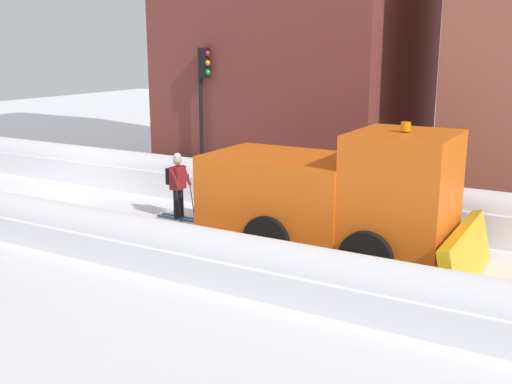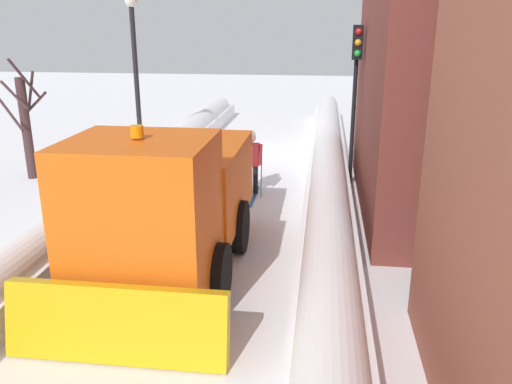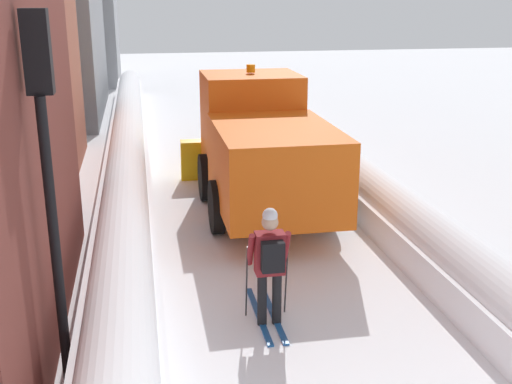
% 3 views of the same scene
% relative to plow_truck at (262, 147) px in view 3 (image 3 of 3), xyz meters
% --- Properties ---
extents(ground_plane, '(80.00, 80.00, 0.00)m').
position_rel_plow_truck_xyz_m(ground_plane, '(-0.30, 0.15, -1.48)').
color(ground_plane, white).
extents(snowbank_left, '(1.10, 36.00, 1.24)m').
position_rel_plow_truck_xyz_m(snowbank_left, '(-2.96, 0.15, -0.90)').
color(snowbank_left, white).
rests_on(snowbank_left, ground).
extents(snowbank_right, '(1.10, 36.00, 1.04)m').
position_rel_plow_truck_xyz_m(snowbank_right, '(2.36, 0.15, -1.02)').
color(snowbank_right, white).
rests_on(snowbank_right, ground).
extents(plow_truck, '(3.20, 5.98, 3.12)m').
position_rel_plow_truck_xyz_m(plow_truck, '(0.00, 0.00, 0.00)').
color(plow_truck, orange).
rests_on(plow_truck, ground).
extents(skier, '(0.62, 1.80, 1.81)m').
position_rel_plow_truck_xyz_m(skier, '(-0.86, -4.99, -0.48)').
color(skier, black).
rests_on(skier, ground).
extents(traffic_light_pole, '(0.28, 0.42, 4.52)m').
position_rel_plow_truck_xyz_m(traffic_light_pole, '(-3.61, -6.01, 1.69)').
color(traffic_light_pole, black).
rests_on(traffic_light_pole, ground).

